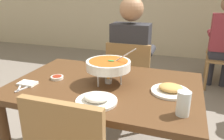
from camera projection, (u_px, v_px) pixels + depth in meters
name	position (u px, v px, depth m)	size (l,w,h in m)	color
dining_table_main	(105.00, 98.00, 1.57)	(1.27, 0.86, 0.75)	#51331C
chair_diner_main	(130.00, 80.00, 2.25)	(0.44, 0.44, 0.90)	olive
diner_main	(131.00, 56.00, 2.20)	(0.40, 0.45, 1.31)	#2D2D38
curry_bowl	(108.00, 65.00, 1.50)	(0.33, 0.30, 0.26)	silver
rice_plate	(97.00, 99.00, 1.27)	(0.24, 0.24, 0.06)	white
appetizer_plate	(171.00, 89.00, 1.40)	(0.24, 0.24, 0.06)	white
sauce_dish	(57.00, 77.00, 1.62)	(0.09, 0.09, 0.02)	white
napkin_folded	(28.00, 83.00, 1.52)	(0.12, 0.08, 0.02)	white
fork_utensil	(20.00, 86.00, 1.48)	(0.01, 0.17, 0.01)	silver
spoon_utensil	(26.00, 87.00, 1.47)	(0.01, 0.17, 0.01)	silver
drink_glass	(183.00, 105.00, 1.13)	(0.07, 0.07, 0.13)	silver
chair_bg_left	(224.00, 53.00, 3.22)	(0.49, 0.49, 0.90)	olive
patron_bg_left	(224.00, 38.00, 3.08)	(0.40, 0.45, 1.31)	#2D2D38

